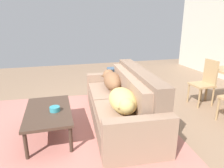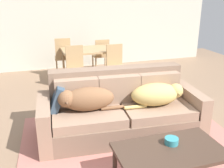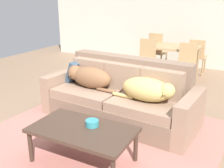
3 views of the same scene
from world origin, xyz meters
TOP-DOWN VIEW (x-y plane):
  - ground_plane at (0.00, 0.00)m, footprint 10.00×10.00m
  - back_partition at (0.00, 4.00)m, footprint 8.00×0.12m
  - area_rug at (0.10, -0.72)m, footprint 3.24×3.51m
  - couch at (0.11, 0.19)m, footprint 2.40×1.11m
  - dog_on_left_cushion at (-0.42, 0.12)m, footprint 0.89×0.37m
  - dog_on_right_cushion at (0.60, 0.01)m, footprint 0.89×0.44m
  - throw_pillow_by_left_arm at (-0.79, 0.30)m, footprint 0.25×0.38m
  - coffee_table at (0.23, -1.05)m, footprint 1.15×0.66m
  - bowl_on_coffee_table at (0.30, -0.95)m, footprint 0.15×0.15m
  - dining_table at (0.19, 2.63)m, footprint 1.18×0.81m
  - dining_chair_near_left at (-0.21, 2.08)m, footprint 0.41×0.41m
  - dining_chair_near_right at (0.66, 2.07)m, footprint 0.42×0.42m
  - dining_chair_far_left at (-0.32, 3.17)m, footprint 0.43×0.43m
  - dining_chair_far_right at (0.65, 3.26)m, footprint 0.40×0.40m

SIDE VIEW (x-z plane):
  - ground_plane at x=0.00m, z-range 0.00..0.00m
  - area_rug at x=0.10m, z-range 0.00..0.01m
  - couch at x=0.11m, z-range -0.11..0.81m
  - coffee_table at x=0.23m, z-range 0.17..0.60m
  - bowl_on_coffee_table at x=0.30m, z-range 0.43..0.50m
  - dining_chair_far_right at x=0.65m, z-range 0.05..0.91m
  - dining_chair_near_right at x=0.66m, z-range 0.05..0.98m
  - dining_chair_near_left at x=-0.21m, z-range 0.04..0.99m
  - dining_chair_far_left at x=-0.32m, z-range 0.05..1.00m
  - dog_on_right_cushion at x=0.60m, z-range 0.45..0.77m
  - throw_pillow_by_left_arm at x=-0.79m, z-range 0.42..0.80m
  - dog_on_left_cushion at x=-0.42m, z-range 0.45..0.78m
  - dining_table at x=0.19m, z-range 0.30..1.06m
  - back_partition at x=0.00m, z-range 0.00..2.70m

